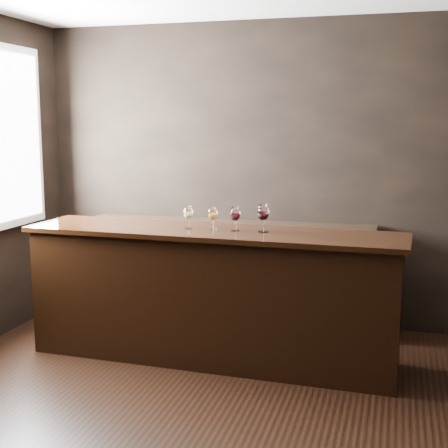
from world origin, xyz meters
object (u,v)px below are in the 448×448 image
(back_bar_shelf, at_px, (227,273))
(glass_red_a, at_px, (235,214))
(bar_counter, at_px, (212,297))
(glass_amber, at_px, (213,214))
(glass_red_b, at_px, (263,213))
(glass_white, at_px, (188,213))

(back_bar_shelf, bearing_deg, glass_red_a, -70.96)
(glass_red_a, bearing_deg, bar_counter, -177.32)
(glass_amber, xyz_separation_m, glass_red_a, (0.19, -0.01, 0.01))
(glass_amber, relative_size, glass_red_b, 0.82)
(glass_red_a, bearing_deg, glass_red_b, 3.95)
(back_bar_shelf, relative_size, glass_white, 15.07)
(glass_white, distance_m, glass_amber, 0.20)
(bar_counter, bearing_deg, glass_amber, 94.74)
(back_bar_shelf, height_order, glass_red_b, glass_red_b)
(bar_counter, distance_m, glass_red_b, 0.80)
(bar_counter, relative_size, glass_red_a, 15.25)
(glass_amber, bearing_deg, back_bar_shelf, 97.96)
(bar_counter, xyz_separation_m, glass_red_a, (0.18, 0.01, 0.67))
(glass_amber, bearing_deg, glass_red_b, 0.21)
(back_bar_shelf, distance_m, glass_red_a, 1.17)
(bar_counter, relative_size, glass_red_b, 13.45)
(glass_red_a, relative_size, glass_red_b, 0.88)
(back_bar_shelf, height_order, glass_white, glass_white)
(bar_counter, bearing_deg, glass_red_a, 4.56)
(glass_white, distance_m, glass_red_a, 0.38)
(glass_amber, bearing_deg, glass_red_a, -4.16)
(glass_red_b, bearing_deg, glass_red_a, -176.05)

